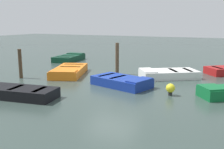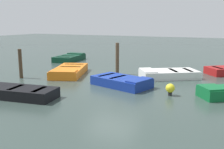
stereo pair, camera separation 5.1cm
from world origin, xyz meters
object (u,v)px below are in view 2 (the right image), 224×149
(marker_buoy, at_px, (170,88))
(rowboat_dark_green, at_px, (70,58))
(rowboat_black, at_px, (9,91))
(mooring_piling_center, at_px, (20,64))
(mooring_piling_far_left, at_px, (117,59))
(rowboat_blue, at_px, (122,81))
(rowboat_white, at_px, (169,74))
(rowboat_orange, at_px, (69,71))

(marker_buoy, bearing_deg, rowboat_dark_green, -34.60)
(rowboat_black, distance_m, rowboat_dark_green, 9.76)
(rowboat_black, relative_size, marker_buoy, 8.07)
(mooring_piling_center, xyz_separation_m, mooring_piling_far_left, (-4.06, -3.12, 0.12))
(rowboat_black, height_order, rowboat_blue, same)
(mooring_piling_center, relative_size, marker_buoy, 3.14)
(rowboat_blue, bearing_deg, mooring_piling_far_left, 135.03)
(rowboat_black, bearing_deg, rowboat_blue, -141.40)
(rowboat_white, distance_m, rowboat_blue, 3.07)
(rowboat_orange, bearing_deg, rowboat_dark_green, -166.42)
(mooring_piling_far_left, bearing_deg, marker_buoy, 140.06)
(rowboat_orange, distance_m, rowboat_blue, 3.84)
(rowboat_dark_green, relative_size, mooring_piling_center, 1.95)
(rowboat_blue, relative_size, mooring_piling_far_left, 1.67)
(rowboat_black, bearing_deg, rowboat_dark_green, -77.46)
(rowboat_orange, bearing_deg, rowboat_black, -15.92)
(rowboat_blue, xyz_separation_m, mooring_piling_center, (5.42, 0.63, 0.54))
(rowboat_black, relative_size, mooring_piling_far_left, 2.22)
(rowboat_white, relative_size, marker_buoy, 6.72)
(rowboat_white, height_order, rowboat_orange, same)
(mooring_piling_far_left, bearing_deg, rowboat_orange, 29.64)
(rowboat_blue, relative_size, mooring_piling_center, 1.93)
(rowboat_black, relative_size, rowboat_dark_green, 1.32)
(rowboat_white, height_order, mooring_piling_center, mooring_piling_center)
(mooring_piling_far_left, relative_size, marker_buoy, 3.63)
(rowboat_dark_green, distance_m, marker_buoy, 11.03)
(mooring_piling_center, distance_m, mooring_piling_far_left, 5.13)
(rowboat_black, bearing_deg, rowboat_orange, -93.31)
(mooring_piling_center, height_order, mooring_piling_far_left, mooring_piling_far_left)
(rowboat_dark_green, bearing_deg, rowboat_black, -165.88)
(rowboat_orange, relative_size, mooring_piling_center, 2.40)
(rowboat_white, relative_size, mooring_piling_center, 2.14)
(rowboat_white, xyz_separation_m, mooring_piling_far_left, (2.84, 0.19, 0.65))
(rowboat_dark_green, distance_m, rowboat_blue, 8.78)
(rowboat_white, height_order, rowboat_black, same)
(mooring_piling_center, xyz_separation_m, marker_buoy, (-7.77, -0.02, -0.47))
(rowboat_blue, bearing_deg, marker_buoy, 2.13)
(rowboat_orange, distance_m, mooring_piling_far_left, 2.73)
(rowboat_dark_green, height_order, rowboat_blue, same)
(rowboat_white, relative_size, mooring_piling_far_left, 1.85)
(rowboat_white, xyz_separation_m, mooring_piling_center, (6.90, 3.31, 0.54))
(rowboat_blue, bearing_deg, rowboat_black, -116.56)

